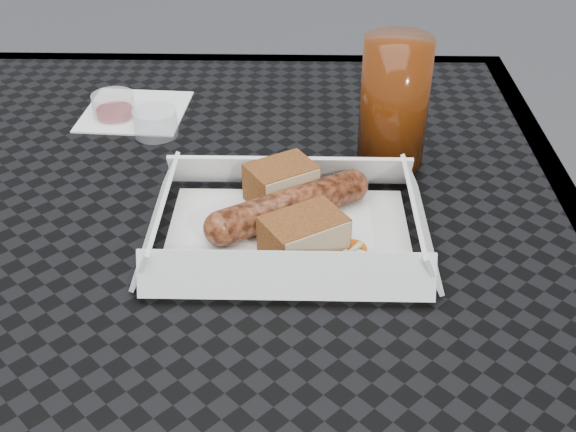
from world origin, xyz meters
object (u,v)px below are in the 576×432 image
object	(u,v)px
bratwurst	(289,206)
drink_glass	(394,103)
food_tray	(288,235)
patio_table	(182,271)

from	to	relation	value
bratwurst	drink_glass	xyz separation A→B (m)	(0.11, 0.12, 0.05)
food_tray	drink_glass	bearing A→B (deg)	53.52
patio_table	bratwurst	xyz separation A→B (m)	(0.11, -0.02, 0.10)
food_tray	bratwurst	size ratio (longest dim) A/B	1.46
food_tray	patio_table	bearing A→B (deg)	158.59
patio_table	food_tray	distance (m)	0.14
patio_table	bratwurst	distance (m)	0.15
patio_table	drink_glass	world-z (taller)	drink_glass
food_tray	drink_glass	world-z (taller)	drink_glass
food_tray	drink_glass	size ratio (longest dim) A/B	1.61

